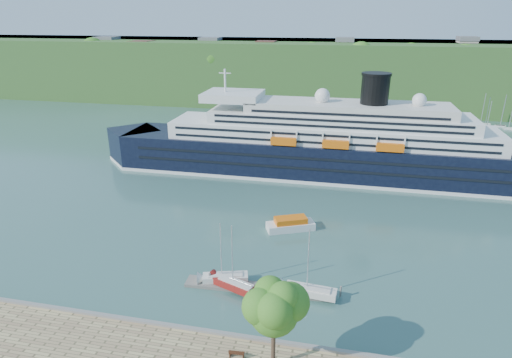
% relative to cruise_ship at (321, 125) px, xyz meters
% --- Properties ---
extents(ground, '(400.00, 400.00, 0.00)m').
position_rel_cruise_ship_xyz_m(ground, '(-7.46, -55.91, -11.44)').
color(ground, '#305650').
rests_on(ground, ground).
extents(far_hillside, '(400.00, 50.00, 24.00)m').
position_rel_cruise_ship_xyz_m(far_hillside, '(-7.46, 89.09, 0.56)').
color(far_hillside, '#365E25').
rests_on(far_hillside, ground).
extents(quay_coping, '(220.00, 0.50, 0.30)m').
position_rel_cruise_ship_xyz_m(quay_coping, '(-7.46, -56.11, -10.29)').
color(quay_coping, slate).
rests_on(quay_coping, promenade).
extents(cruise_ship, '(101.88, 15.09, 22.87)m').
position_rel_cruise_ship_xyz_m(cruise_ship, '(0.00, 0.00, 0.00)').
color(cruise_ship, black).
rests_on(cruise_ship, ground).
extents(park_bench, '(1.70, 0.80, 1.07)m').
position_rel_cruise_ship_xyz_m(park_bench, '(-3.79, -58.94, -9.90)').
color(park_bench, '#492614').
rests_on(park_bench, promenade).
extents(promenade_tree, '(6.44, 6.44, 10.67)m').
position_rel_cruise_ship_xyz_m(promenade_tree, '(0.02, -59.21, -5.10)').
color(promenade_tree, '#35691B').
rests_on(promenade_tree, promenade).
extents(floating_pontoon, '(19.39, 3.15, 0.43)m').
position_rel_cruise_ship_xyz_m(floating_pontoon, '(-4.40, -45.84, -11.22)').
color(floating_pontoon, slate).
rests_on(floating_pontoon, ground).
extents(sailboat_white_near, '(6.92, 3.60, 8.61)m').
position_rel_cruise_ship_xyz_m(sailboat_white_near, '(-8.91, -45.37, -7.13)').
color(sailboat_white_near, silver).
rests_on(sailboat_white_near, ground).
extents(sailboat_red, '(7.26, 4.34, 9.07)m').
position_rel_cruise_ship_xyz_m(sailboat_red, '(-7.04, -46.87, -6.90)').
color(sailboat_red, maroon).
rests_on(sailboat_red, ground).
extents(sailboat_white_far, '(7.35, 2.65, 9.30)m').
position_rel_cruise_ship_xyz_m(sailboat_white_far, '(2.58, -46.07, -6.78)').
color(sailboat_white_far, silver).
rests_on(sailboat_white_far, ground).
extents(tender_launch, '(8.49, 5.79, 2.23)m').
position_rel_cruise_ship_xyz_m(tender_launch, '(-2.45, -28.20, -10.32)').
color(tender_launch, orange).
rests_on(tender_launch, ground).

